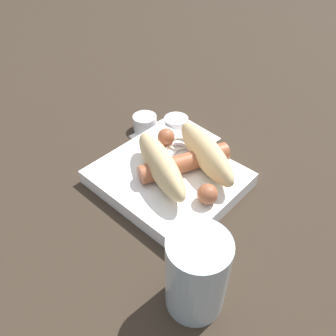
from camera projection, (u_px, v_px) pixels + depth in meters
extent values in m
plane|color=#33281E|center=(168.00, 184.00, 0.55)|extent=(3.00, 3.00, 0.00)
cube|color=white|center=(168.00, 178.00, 0.54)|extent=(0.22, 0.20, 0.03)
ellipsoid|color=#DBBC84|center=(161.00, 165.00, 0.51)|extent=(0.16, 0.10, 0.06)
ellipsoid|color=#DBBC84|center=(205.00, 152.00, 0.53)|extent=(0.16, 0.10, 0.06)
cylinder|color=#9E5638|center=(185.00, 163.00, 0.53)|extent=(0.09, 0.15, 0.03)
sphere|color=#9E5638|center=(208.00, 194.00, 0.48)|extent=(0.03, 0.03, 0.03)
sphere|color=#9E5638|center=(166.00, 137.00, 0.58)|extent=(0.03, 0.03, 0.03)
cylinder|color=#F99E4C|center=(157.00, 145.00, 0.59)|extent=(0.04, 0.04, 0.00)
cylinder|color=#F99E4C|center=(166.00, 145.00, 0.59)|extent=(0.03, 0.03, 0.00)
torus|color=silver|center=(176.00, 151.00, 0.57)|extent=(0.04, 0.04, 0.00)
torus|color=silver|center=(170.00, 149.00, 0.58)|extent=(0.03, 0.03, 0.00)
torus|color=silver|center=(178.00, 144.00, 0.59)|extent=(0.04, 0.04, 0.01)
cube|color=white|center=(175.00, 137.00, 0.65)|extent=(0.14, 0.14, 0.00)
cylinder|color=white|center=(176.00, 125.00, 0.66)|extent=(0.05, 0.05, 0.03)
cylinder|color=maroon|center=(176.00, 128.00, 0.66)|extent=(0.04, 0.04, 0.01)
cylinder|color=white|center=(145.00, 123.00, 0.66)|extent=(0.05, 0.05, 0.03)
cylinder|color=maroon|center=(145.00, 127.00, 0.67)|extent=(0.04, 0.04, 0.01)
cylinder|color=silver|center=(196.00, 274.00, 0.36)|extent=(0.07, 0.07, 0.11)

